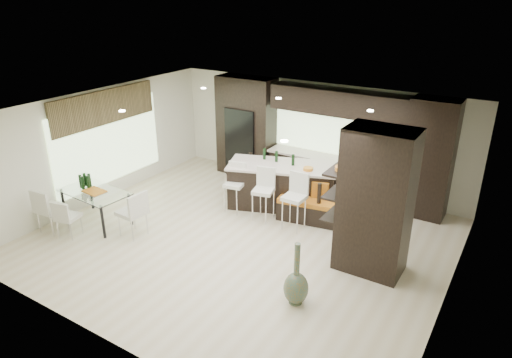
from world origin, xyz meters
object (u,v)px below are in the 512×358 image
Objects in this scene: stool_mid at (263,200)px; chair_end at (132,215)px; bench at (309,210)px; floor_vase at (296,274)px; chair_far at (51,211)px; dining_table at (97,207)px; stool_right at (294,207)px; chair_near at (69,219)px; stool_left at (235,193)px; kitchen_island at (282,185)px.

stool_mid is 1.04× the size of chair_end.
bench is 1.22× the size of floor_vase.
dining_table is at bearing 53.30° from chair_far.
bench is at bearing 76.71° from stool_right.
floor_vase is at bearing -61.12° from stool_right.
chair_end is (-2.85, -2.55, 0.20)m from bench.
chair_end reaches higher than dining_table.
chair_near reaches higher than bench.
chair_near is at bearing -140.38° from stool_left.
floor_vase reaches higher than chair_end.
bench is at bearing 26.13° from chair_near.
chair_far is 1.77m from chair_end.
floor_vase reaches higher than chair_near.
stool_left is 3.96m from chair_far.
bench is at bearing -45.19° from chair_end.
kitchen_island is 0.85m from stool_mid.
chair_far is at bearing -174.12° from floor_vase.
stool_right is 5.15m from chair_far.
floor_vase is (2.75, -2.26, 0.09)m from stool_left.
floor_vase is 1.20× the size of chair_end.
stool_left is 0.97× the size of stool_mid.
kitchen_island is 2.59× the size of stool_mid.
chair_far is at bearing -155.16° from stool_mid.
stool_left is at bearing 46.03° from dining_table.
kitchen_island reaches higher than chair_near.
stool_right is at bearing 28.62° from chair_far.
chair_near is (-5.04, -0.53, -0.17)m from floor_vase.
stool_left is 1.01× the size of chair_far.
chair_far is (-4.31, -2.81, -0.04)m from stool_right.
dining_table is 1.66× the size of chair_end.
stool_left is 0.61× the size of dining_table.
kitchen_island reaches higher than chair_end.
stool_right reaches higher than dining_table.
kitchen_island reaches higher than stool_right.
kitchen_island is 2.23× the size of floor_vase.
floor_vase is (1.08, -2.74, 0.30)m from bench.
floor_vase is 5.04m from dining_table.
chair_end is (-1.18, -2.06, -0.00)m from stool_left.
stool_right is at bearing -50.13° from chair_end.
stool_mid reaches higher than stool_left.
kitchen_island is 2.49× the size of stool_right.
stool_left is (-0.77, -0.85, -0.05)m from kitchen_island.
floor_vase is at bearing -62.32° from stool_mid.
stool_mid is at bearing 28.75° from chair_near.
dining_table is 1.11m from chair_end.
chair_near is (-3.95, -3.27, 0.13)m from bench.
chair_far is at bearing -145.42° from stool_left.
bench is at bearing 111.53° from floor_vase.
stool_mid is at bearing 131.33° from floor_vase.
stool_mid is at bearing -160.84° from bench.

